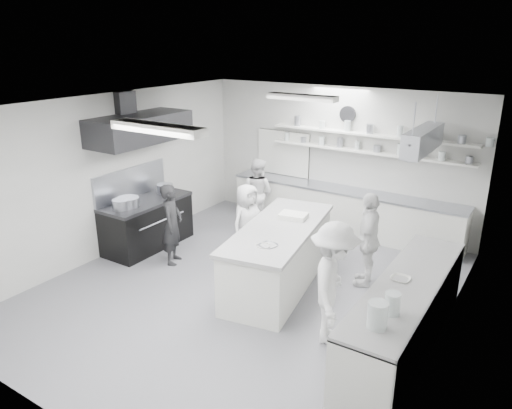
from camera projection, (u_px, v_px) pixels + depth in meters
The scene contains 27 objects.
floor at pixel (246, 289), 8.01m from camera, with size 6.00×7.00×0.02m, color gray.
ceiling at pixel (244, 105), 7.02m from camera, with size 6.00×7.00×0.02m, color white.
wall_back at pixel (337, 158), 10.30m from camera, with size 6.00×0.04×3.00m, color beige.
wall_front at pixel (45, 300), 4.74m from camera, with size 6.00×0.04×3.00m, color beige.
wall_left at pixel (112, 175), 9.05m from camera, with size 0.04×7.00×3.00m, color beige.
wall_right at pixel (446, 246), 5.98m from camera, with size 0.04×7.00×3.00m, color beige.
stove at pixel (147, 225), 9.51m from camera, with size 0.80×1.80×0.90m, color black.
exhaust_hood at pixel (140, 128), 8.89m from camera, with size 0.85×2.00×0.50m, color #27272A.
back_counter at pixel (342, 211), 10.25m from camera, with size 5.00×0.60×0.92m, color silver.
shelf_lower at pixel (367, 152), 9.75m from camera, with size 4.20×0.26×0.04m, color silver.
shelf_upper at pixel (369, 135), 9.64m from camera, with size 4.20×0.26×0.04m, color silver.
pass_through_window at pixel (284, 153), 10.96m from camera, with size 1.30×0.04×1.00m, color black.
wall_clock at pixel (348, 114), 9.85m from camera, with size 0.32×0.32×0.05m, color white.
right_counter at pixel (405, 317), 6.34m from camera, with size 0.74×3.30×0.94m, color silver.
pot_rack at pixel (423, 140), 8.14m from camera, with size 0.30×1.60×0.40m, color #A1A4B0.
light_fixture_front at pixel (158, 128), 5.62m from camera, with size 1.30×0.25×0.10m, color silver.
light_fixture_rear at pixel (302, 97), 8.47m from camera, with size 1.30×0.25×0.10m, color silver.
prep_island at pixel (279, 257), 8.00m from camera, with size 1.00×2.68×0.99m, color silver.
stove_pot at pixel (128, 203), 8.98m from camera, with size 0.40×0.40×0.22m, color #A1A4B0.
cook_stove at pixel (172, 224), 8.72m from camera, with size 0.54×0.36×1.49m, color black.
cook_back at pixel (257, 193), 10.41m from camera, with size 0.74×0.58×1.52m, color silver.
cook_island_left at pixel (247, 222), 8.87m from camera, with size 0.71×0.46×1.45m, color silver.
cook_island_right at pixel (368, 239), 7.93m from camera, with size 0.94×0.39×1.60m, color silver.
cook_right at pixel (333, 284), 6.39m from camera, with size 1.11×0.64×1.72m, color silver.
bowl_island_a at pixel (268, 246), 7.13m from camera, with size 0.26×0.26×0.06m, color #A1A4B0.
bowl_island_b at pixel (263, 247), 7.10m from camera, with size 0.21×0.21×0.07m, color silver.
bowl_right at pixel (400, 280), 6.26m from camera, with size 0.25×0.25×0.06m, color silver.
Camera 1 is at (3.99, -5.88, 3.94)m, focal length 33.98 mm.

